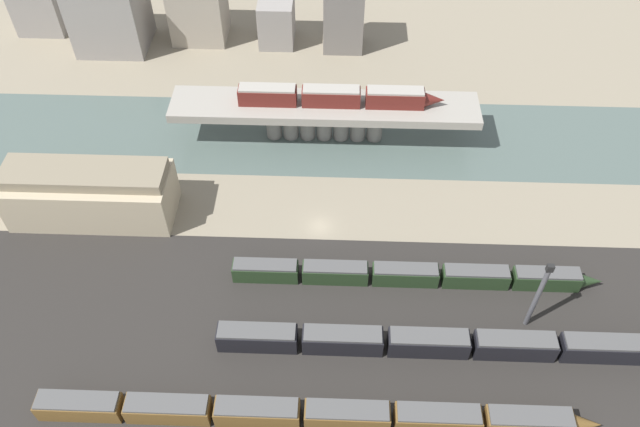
% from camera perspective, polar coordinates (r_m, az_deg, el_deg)
% --- Properties ---
extents(ground_plane, '(400.00, 400.00, 0.00)m').
position_cam_1_polar(ground_plane, '(109.95, -0.00, -1.19)').
color(ground_plane, gray).
extents(railbed_yard, '(280.00, 42.00, 0.01)m').
position_cam_1_polar(railbed_yard, '(95.95, -0.52, -12.07)').
color(railbed_yard, '#282623').
rests_on(railbed_yard, ground).
extents(river_water, '(320.00, 23.46, 0.01)m').
position_cam_1_polar(river_water, '(127.08, 0.39, 7.06)').
color(river_water, '#4C5B56').
rests_on(river_water, ground).
extents(bridge, '(59.74, 9.66, 8.29)m').
position_cam_1_polar(bridge, '(123.13, 0.41, 9.23)').
color(bridge, gray).
rests_on(bridge, ground).
extents(train_on_bridge, '(39.32, 3.14, 3.65)m').
position_cam_1_polar(train_on_bridge, '(120.72, 1.74, 10.64)').
color(train_on_bridge, '#5B1E19').
rests_on(train_on_bridge, bridge).
extents(train_yard_near, '(76.95, 3.12, 3.72)m').
position_cam_1_polar(train_yard_near, '(89.09, -0.64, -17.85)').
color(train_yard_near, brown).
rests_on(train_yard_near, ground).
extents(train_yard_mid, '(79.43, 3.15, 4.04)m').
position_cam_1_polar(train_yard_mid, '(96.79, 14.51, -11.52)').
color(train_yard_mid, black).
rests_on(train_yard_mid, ground).
extents(train_yard_far, '(59.64, 2.77, 3.51)m').
position_cam_1_polar(train_yard_far, '(102.28, 8.51, -5.57)').
color(train_yard_far, '#23381E').
rests_on(train_yard_far, ground).
extents(warehouse_building, '(28.32, 10.74, 10.63)m').
position_cam_1_polar(warehouse_building, '(115.65, -20.26, 1.79)').
color(warehouse_building, tan).
rests_on(warehouse_building, ground).
extents(signal_tower, '(1.00, 0.73, 14.68)m').
position_cam_1_polar(signal_tower, '(97.18, 19.30, -7.08)').
color(signal_tower, '#4C4C51').
rests_on(signal_tower, ground).
extents(city_block_left, '(15.71, 14.05, 17.50)m').
position_cam_1_polar(city_block_left, '(157.16, -18.75, 17.17)').
color(city_block_left, gray).
rests_on(city_block_left, ground).
extents(city_block_center, '(12.37, 11.34, 17.16)m').
position_cam_1_polar(city_block_center, '(155.37, -11.14, 18.35)').
color(city_block_center, gray).
rests_on(city_block_center, ground).
extents(city_block_right, '(8.04, 10.00, 10.49)m').
position_cam_1_polar(city_block_right, '(153.01, -3.99, 17.18)').
color(city_block_right, gray).
rests_on(city_block_right, ground).
extents(city_block_far_right, '(9.06, 8.21, 17.21)m').
position_cam_1_polar(city_block_far_right, '(149.04, 2.18, 17.86)').
color(city_block_far_right, slate).
rests_on(city_block_far_right, ground).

